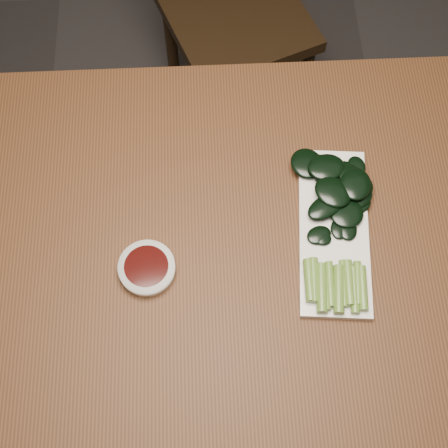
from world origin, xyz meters
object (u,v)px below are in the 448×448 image
table (221,256)px  sauce_bowl (147,268)px  serving_plate (333,231)px  gai_lan (337,215)px

table → sauce_bowl: (-0.13, -0.05, 0.09)m
serving_plate → gai_lan: gai_lan is taller
sauce_bowl → serving_plate: bearing=10.1°
table → sauce_bowl: sauce_bowl is taller
table → serving_plate: bearing=2.7°
sauce_bowl → serving_plate: sauce_bowl is taller
serving_plate → table: bearing=-177.3°
gai_lan → table: bearing=-171.3°
serving_plate → sauce_bowl: bearing=-169.9°
gai_lan → sauce_bowl: bearing=-166.4°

